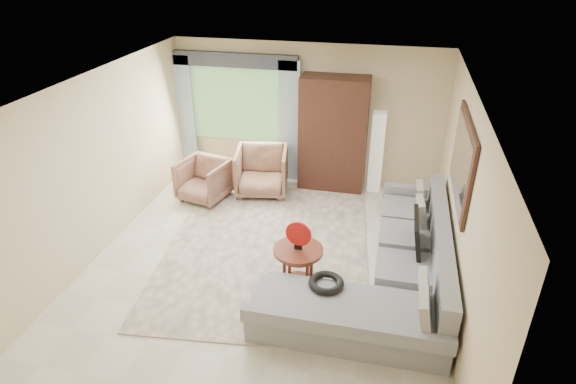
% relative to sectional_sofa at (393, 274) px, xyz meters
% --- Properties ---
extents(ground, '(6.00, 6.00, 0.00)m').
position_rel_sectional_sofa_xyz_m(ground, '(-1.78, 0.18, -0.28)').
color(ground, silver).
rests_on(ground, ground).
extents(area_rug, '(3.42, 4.30, 0.02)m').
position_rel_sectional_sofa_xyz_m(area_rug, '(-1.88, 0.61, -0.27)').
color(area_rug, beige).
rests_on(area_rug, ground).
extents(sectional_sofa, '(2.30, 3.46, 0.90)m').
position_rel_sectional_sofa_xyz_m(sectional_sofa, '(0.00, 0.00, 0.00)').
color(sectional_sofa, '#92949A').
rests_on(sectional_sofa, ground).
extents(tv_screen, '(0.14, 0.74, 0.48)m').
position_rel_sectional_sofa_xyz_m(tv_screen, '(0.27, 0.38, 0.44)').
color(tv_screen, black).
rests_on(tv_screen, sectional_sofa).
extents(garden_hose, '(0.43, 0.43, 0.09)m').
position_rel_sectional_sofa_xyz_m(garden_hose, '(-0.78, -0.71, 0.26)').
color(garden_hose, black).
rests_on(garden_hose, sectional_sofa).
extents(coffee_table, '(0.65, 0.65, 0.65)m').
position_rel_sectional_sofa_xyz_m(coffee_table, '(-1.22, -0.23, 0.06)').
color(coffee_table, '#492113').
rests_on(coffee_table, ground).
extents(red_disc, '(0.34, 0.06, 0.34)m').
position_rel_sectional_sofa_xyz_m(red_disc, '(-1.22, -0.23, 0.60)').
color(red_disc, '#B31311').
rests_on(red_disc, coffee_table).
extents(armchair_left, '(0.96, 0.97, 0.74)m').
position_rel_sectional_sofa_xyz_m(armchair_left, '(-3.39, 1.90, 0.09)').
color(armchair_left, '#A06E57').
rests_on(armchair_left, ground).
extents(armchair_right, '(1.06, 1.08, 0.85)m').
position_rel_sectional_sofa_xyz_m(armchair_right, '(-2.44, 2.37, 0.14)').
color(armchair_right, '#986F53').
rests_on(armchair_right, ground).
extents(potted_plant, '(0.60, 0.56, 0.53)m').
position_rel_sectional_sofa_xyz_m(potted_plant, '(-3.73, 2.67, -0.02)').
color(potted_plant, '#999999').
rests_on(potted_plant, ground).
extents(armoire, '(1.20, 0.55, 2.10)m').
position_rel_sectional_sofa_xyz_m(armoire, '(-1.23, 2.90, 0.77)').
color(armoire, black).
rests_on(armoire, ground).
extents(floor_lamp, '(0.24, 0.24, 1.50)m').
position_rel_sectional_sofa_xyz_m(floor_lamp, '(-0.43, 2.96, 0.47)').
color(floor_lamp, silver).
rests_on(floor_lamp, ground).
extents(window, '(1.80, 0.04, 1.40)m').
position_rel_sectional_sofa_xyz_m(window, '(-3.13, 3.15, 1.12)').
color(window, '#669E59').
rests_on(window, wall_back).
extents(curtain_left, '(0.40, 0.08, 2.30)m').
position_rel_sectional_sofa_xyz_m(curtain_left, '(-4.18, 3.06, 0.87)').
color(curtain_left, '#9EB7CC').
rests_on(curtain_left, ground).
extents(curtain_right, '(0.40, 0.08, 2.30)m').
position_rel_sectional_sofa_xyz_m(curtain_right, '(-2.08, 3.06, 0.87)').
color(curtain_right, '#9EB7CC').
rests_on(curtain_right, ground).
extents(valance, '(2.40, 0.12, 0.26)m').
position_rel_sectional_sofa_xyz_m(valance, '(-3.13, 3.08, 1.97)').
color(valance, '#1E232D').
rests_on(valance, wall_back).
extents(wall_mirror, '(0.05, 1.70, 1.05)m').
position_rel_sectional_sofa_xyz_m(wall_mirror, '(0.68, 0.53, 1.47)').
color(wall_mirror, black).
rests_on(wall_mirror, wall_right).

